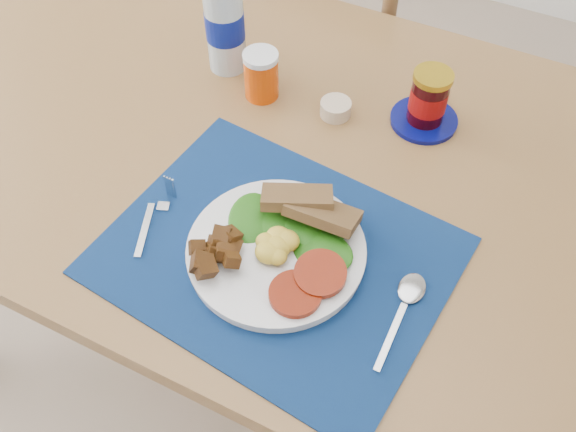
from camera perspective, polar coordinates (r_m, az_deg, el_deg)
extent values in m
plane|color=gray|center=(1.69, -6.00, -15.59)|extent=(4.00, 4.00, 0.00)
cube|color=brown|center=(1.17, -4.03, 6.68)|extent=(1.40, 0.90, 0.04)
cylinder|color=brown|center=(1.95, -14.65, 11.99)|extent=(0.06, 0.06, 0.71)
cylinder|color=brown|center=(1.63, 24.03, -1.54)|extent=(0.06, 0.06, 0.71)
cube|color=#523B1D|center=(1.86, 6.19, 13.18)|extent=(0.46, 0.45, 0.04)
cylinder|color=#523B1D|center=(2.04, 12.06, 8.69)|extent=(0.03, 0.03, 0.38)
cylinder|color=#523B1D|center=(2.16, 4.47, 12.62)|extent=(0.03, 0.03, 0.38)
cylinder|color=#523B1D|center=(1.84, 7.06, 3.65)|extent=(0.03, 0.03, 0.38)
cylinder|color=#523B1D|center=(1.97, -0.93, 8.18)|extent=(0.03, 0.03, 0.38)
cylinder|color=#523B1D|center=(1.59, 22.53, -12.19)|extent=(0.04, 0.04, 0.44)
cube|color=black|center=(0.98, -1.04, -3.53)|extent=(0.54, 0.45, 0.00)
cylinder|color=silver|center=(0.97, -1.05, -3.18)|extent=(0.27, 0.27, 0.02)
ellipsoid|color=gold|center=(0.95, -0.95, -2.67)|extent=(0.06, 0.06, 0.03)
cylinder|color=maroon|center=(0.92, 1.79, -6.13)|extent=(0.08, 0.08, 0.01)
ellipsoid|color=#0B3807|center=(0.97, 0.46, -1.22)|extent=(0.14, 0.09, 0.01)
cube|color=brown|center=(0.98, 1.95, 0.96)|extent=(0.12, 0.09, 0.04)
cube|color=#B2B5BA|center=(1.03, -12.62, -1.21)|extent=(0.05, 0.10, 0.00)
cube|color=#B2B5BA|center=(1.06, -10.52, 1.50)|extent=(0.04, 0.06, 0.00)
cube|color=#B2B5BA|center=(0.91, 9.11, -10.54)|extent=(0.01, 0.11, 0.00)
ellipsoid|color=#B2B5BA|center=(0.96, 10.92, -6.40)|extent=(0.04, 0.05, 0.00)
cylinder|color=#ADBFCC|center=(1.24, -5.64, 16.55)|extent=(0.07, 0.07, 0.19)
cylinder|color=navy|center=(1.24, -5.64, 16.55)|extent=(0.07, 0.07, 0.05)
cylinder|color=#D24005|center=(1.20, -2.39, 12.32)|extent=(0.06, 0.06, 0.09)
cylinder|color=beige|center=(1.18, 4.25, 9.51)|extent=(0.06, 0.06, 0.03)
cylinder|color=#050A5B|center=(1.19, 11.97, 8.37)|extent=(0.12, 0.12, 0.01)
cylinder|color=black|center=(1.16, 12.37, 10.11)|extent=(0.07, 0.07, 0.09)
cylinder|color=maroon|center=(1.16, 12.38, 10.13)|extent=(0.07, 0.07, 0.04)
cylinder|color=#B5911E|center=(1.13, 12.81, 11.98)|extent=(0.07, 0.07, 0.01)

